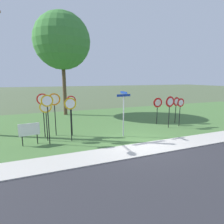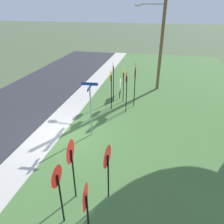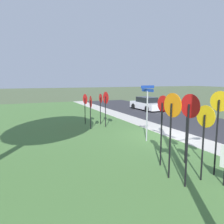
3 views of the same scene
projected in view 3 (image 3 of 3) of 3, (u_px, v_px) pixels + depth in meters
The scene contains 15 objects.
ground_plane at pixel (165, 137), 12.59m from camera, with size 160.00×160.00×0.00m, color #4C5B3D.
sidewalk_strip at pixel (177, 135), 12.90m from camera, with size 44.00×1.60×0.06m, color #BCB7AD.
grass_median at pixel (60, 150), 10.20m from camera, with size 44.00×12.00×0.04m, color #477038.
stop_sign_near_left at pixel (162, 116), 8.04m from camera, with size 0.61×0.11×2.63m.
stop_sign_near_right at pixel (188, 115), 8.26m from camera, with size 0.70×0.12×2.62m.
stop_sign_far_left at pixel (205, 127), 6.84m from camera, with size 0.69×0.10×2.42m.
stop_sign_far_center at pixel (189, 121), 6.36m from camera, with size 0.70×0.11×2.80m.
stop_sign_far_right at pixel (172, 117), 6.96m from camera, with size 0.77×0.11×2.78m.
stop_sign_center_tall at pixel (219, 116), 7.16m from camera, with size 0.66×0.15×2.84m.
yield_sign_near_left at pixel (106, 101), 14.82m from camera, with size 0.81×0.12×2.40m.
yield_sign_near_right at pixel (101, 102), 15.76m from camera, with size 0.66×0.10×2.21m.
yield_sign_far_left at pixel (85, 102), 15.78m from camera, with size 0.73×0.15×2.19m.
yield_sign_far_right at pixel (91, 104), 14.15m from camera, with size 0.78×0.12×2.18m.
street_name_post at pixel (147, 108), 11.36m from camera, with size 0.96×0.81×2.91m.
parked_sedan_distant at pixel (147, 104), 23.68m from camera, with size 4.29×2.02×1.39m.
Camera 3 is at (-9.99, 7.72, 3.23)m, focal length 35.30 mm.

